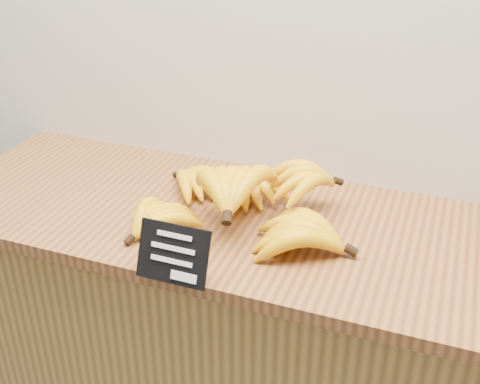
# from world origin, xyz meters

# --- Properties ---
(counter) EXTENTS (1.31, 0.50, 0.90)m
(counter) POSITION_xyz_m (0.09, 2.75, 0.45)
(counter) COLOR olive
(counter) RESTS_ON ground
(counter_top) EXTENTS (1.50, 0.54, 0.03)m
(counter_top) POSITION_xyz_m (0.09, 2.75, 0.92)
(counter_top) COLOR brown
(counter_top) RESTS_ON counter
(chalkboard_sign) EXTENTS (0.14, 0.05, 0.11)m
(chalkboard_sign) POSITION_xyz_m (0.03, 2.49, 0.98)
(chalkboard_sign) COLOR black
(chalkboard_sign) RESTS_ON counter_top
(banana_pile) EXTENTS (0.53, 0.39, 0.13)m
(banana_pile) POSITION_xyz_m (0.08, 2.73, 0.98)
(banana_pile) COLOR #EAB409
(banana_pile) RESTS_ON counter_top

